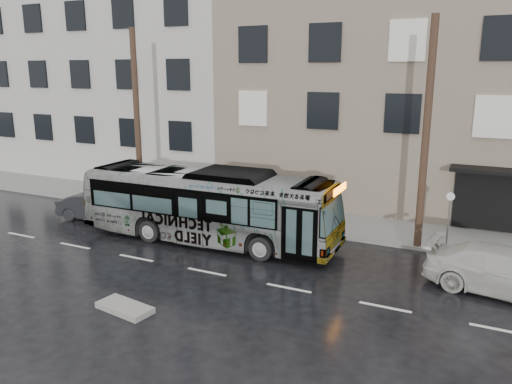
% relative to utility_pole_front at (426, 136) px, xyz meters
% --- Properties ---
extents(ground, '(120.00, 120.00, 0.00)m').
position_rel_utility_pole_front_xyz_m(ground, '(-6.50, -3.30, -4.65)').
color(ground, black).
rests_on(ground, ground).
extents(sidewalk, '(90.00, 3.60, 0.15)m').
position_rel_utility_pole_front_xyz_m(sidewalk, '(-6.50, 1.60, -4.58)').
color(sidewalk, gray).
rests_on(sidewalk, ground).
extents(building_taupe, '(20.00, 12.00, 11.00)m').
position_rel_utility_pole_front_xyz_m(building_taupe, '(-1.50, 9.40, 0.85)').
color(building_taupe, '#7A6B5E').
rests_on(building_taupe, ground).
extents(building_grey, '(26.00, 15.00, 16.00)m').
position_rel_utility_pole_front_xyz_m(building_grey, '(-24.50, 10.90, 3.35)').
color(building_grey, '#A6A29C').
rests_on(building_grey, ground).
extents(utility_pole_front, '(0.30, 0.30, 9.00)m').
position_rel_utility_pole_front_xyz_m(utility_pole_front, '(0.00, 0.00, 0.00)').
color(utility_pole_front, '#442F22').
rests_on(utility_pole_front, sidewalk).
extents(utility_pole_rear, '(0.30, 0.30, 9.00)m').
position_rel_utility_pole_front_xyz_m(utility_pole_rear, '(-14.00, 0.00, 0.00)').
color(utility_pole_rear, '#442F22').
rests_on(utility_pole_rear, sidewalk).
extents(sign_post, '(0.06, 0.06, 2.40)m').
position_rel_utility_pole_front_xyz_m(sign_post, '(1.10, 0.00, -3.30)').
color(sign_post, slate).
rests_on(sign_post, sidewalk).
extents(bus, '(11.35, 2.89, 3.15)m').
position_rel_utility_pole_front_xyz_m(bus, '(-8.22, -2.84, -3.08)').
color(bus, '#B2B2B2').
rests_on(bus, ground).
extents(white_sedan, '(5.37, 2.77, 1.49)m').
position_rel_utility_pole_front_xyz_m(white_sedan, '(3.21, -3.09, -3.91)').
color(white_sedan, '#BBB8B1').
rests_on(white_sedan, ground).
extents(dark_sedan, '(4.13, 1.85, 1.32)m').
position_rel_utility_pole_front_xyz_m(dark_sedan, '(-14.67, -2.50, -3.99)').
color(dark_sedan, black).
rests_on(dark_sedan, ground).
extents(slush_pile, '(1.90, 1.06, 0.18)m').
position_rel_utility_pole_front_xyz_m(slush_pile, '(-7.20, -9.44, -4.56)').
color(slush_pile, '#989590').
rests_on(slush_pile, ground).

